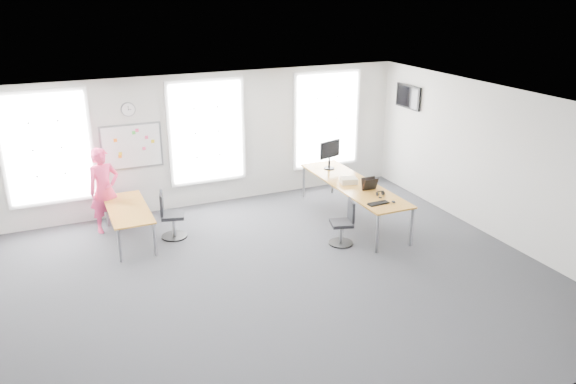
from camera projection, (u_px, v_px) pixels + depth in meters
name	position (u px, v px, depth m)	size (l,w,h in m)	color
floor	(260.00, 284.00, 9.56)	(10.00, 10.00, 0.00)	#2B2C31
ceiling	(256.00, 110.00, 8.51)	(10.00, 10.00, 0.00)	white
wall_back	(194.00, 142.00, 12.46)	(10.00, 10.00, 0.00)	silver
wall_front	(401.00, 335.00, 5.60)	(10.00, 10.00, 0.00)	silver
wall_right	(498.00, 164.00, 10.92)	(10.00, 10.00, 0.00)	silver
window_left	(47.00, 148.00, 11.23)	(1.60, 0.06, 2.20)	silver
window_mid	(207.00, 132.00, 12.48)	(1.60, 0.06, 2.20)	silver
window_right	(326.00, 120.00, 13.62)	(1.60, 0.06, 2.20)	silver
desk_right	(353.00, 186.00, 11.93)	(0.89, 3.35, 0.82)	#CA8636
desk_left	(128.00, 211.00, 10.96)	(0.76, 1.89, 0.69)	#CA8636
chair_right	(344.00, 225.00, 10.90)	(0.50, 0.50, 0.90)	black
chair_left	(170.00, 218.00, 11.16)	(0.53, 0.53, 0.97)	black
person	(104.00, 190.00, 11.33)	(0.64, 0.42, 1.76)	#EE376C
whiteboard	(132.00, 147.00, 11.91)	(1.20, 0.03, 0.90)	white
wall_clock	(128.00, 109.00, 11.63)	(0.30, 0.30, 0.04)	gray
tv	(408.00, 97.00, 13.20)	(0.06, 0.90, 0.55)	black
keyboard	(378.00, 203.00, 10.80)	(0.43, 0.15, 0.02)	black
mouse	(393.00, 202.00, 10.84)	(0.07, 0.11, 0.04)	black
lens_cap	(380.00, 198.00, 11.11)	(0.07, 0.07, 0.01)	black
headphones	(380.00, 193.00, 11.22)	(0.16, 0.09, 0.10)	black
laptop_sleeve	(369.00, 184.00, 11.49)	(0.32, 0.17, 0.26)	black
paper_stack	(349.00, 181.00, 11.90)	(0.34, 0.26, 0.12)	beige
monitor	(330.00, 152.00, 12.71)	(0.58, 0.25, 0.66)	black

